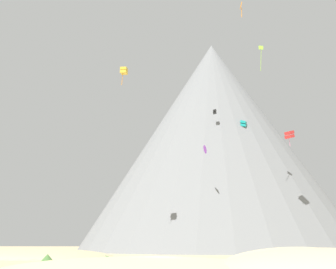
{
  "coord_description": "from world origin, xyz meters",
  "views": [
    {
      "loc": [
        4.17,
        -35.24,
        2.13
      ],
      "look_at": [
        -3.74,
        47.73,
        24.35
      ],
      "focal_mm": 43.41,
      "sensor_mm": 36.0,
      "label": 1
    }
  ],
  "objects_px": {
    "bush_near_left": "(294,264)",
    "bush_far_left": "(47,258)",
    "rock_massif": "(221,150)",
    "kite_teal_high": "(244,124)",
    "bush_mid_center": "(88,260)",
    "kite_orange_high": "(241,7)",
    "kite_pink_low": "(197,187)",
    "kite_gold_high": "(124,71)",
    "kite_black_high": "(215,112)",
    "kite_lime_high": "(261,52)",
    "bush_near_right": "(90,262)",
    "kite_violet_mid": "(206,149)",
    "bush_ridge_crest": "(124,264)",
    "bush_low_patch": "(106,257)",
    "kite_red_mid": "(289,135)"
  },
  "relations": [
    {
      "from": "bush_near_left",
      "to": "kite_violet_mid",
      "type": "distance_m",
      "value": 47.14
    },
    {
      "from": "kite_red_mid",
      "to": "kite_orange_high",
      "type": "xyz_separation_m",
      "value": [
        -10.73,
        -25.3,
        12.98
      ]
    },
    {
      "from": "kite_black_high",
      "to": "kite_violet_mid",
      "type": "relative_size",
      "value": 0.63
    },
    {
      "from": "kite_pink_low",
      "to": "kite_gold_high",
      "type": "relative_size",
      "value": 1.89
    },
    {
      "from": "rock_massif",
      "to": "kite_red_mid",
      "type": "xyz_separation_m",
      "value": [
        12.3,
        -31.77,
        -4.46
      ]
    },
    {
      "from": "bush_mid_center",
      "to": "kite_lime_high",
      "type": "bearing_deg",
      "value": 47.86
    },
    {
      "from": "bush_far_left",
      "to": "kite_black_high",
      "type": "bearing_deg",
      "value": 64.07
    },
    {
      "from": "bush_near_left",
      "to": "bush_far_left",
      "type": "relative_size",
      "value": 0.93
    },
    {
      "from": "bush_near_right",
      "to": "kite_pink_low",
      "type": "distance_m",
      "value": 52.42
    },
    {
      "from": "kite_teal_high",
      "to": "kite_pink_low",
      "type": "height_order",
      "value": "kite_teal_high"
    },
    {
      "from": "bush_near_right",
      "to": "kite_gold_high",
      "type": "distance_m",
      "value": 39.57
    },
    {
      "from": "bush_far_left",
      "to": "kite_orange_high",
      "type": "relative_size",
      "value": 0.62
    },
    {
      "from": "bush_near_right",
      "to": "kite_lime_high",
      "type": "distance_m",
      "value": 56.84
    },
    {
      "from": "kite_black_high",
      "to": "kite_lime_high",
      "type": "relative_size",
      "value": 0.21
    },
    {
      "from": "kite_violet_mid",
      "to": "kite_pink_low",
      "type": "xyz_separation_m",
      "value": [
        -2.15,
        11.41,
        -5.73
      ]
    },
    {
      "from": "kite_lime_high",
      "to": "kite_orange_high",
      "type": "distance_m",
      "value": 22.04
    },
    {
      "from": "rock_massif",
      "to": "kite_teal_high",
      "type": "height_order",
      "value": "rock_massif"
    },
    {
      "from": "bush_ridge_crest",
      "to": "kite_orange_high",
      "type": "height_order",
      "value": "kite_orange_high"
    },
    {
      "from": "bush_mid_center",
      "to": "kite_pink_low",
      "type": "height_order",
      "value": "kite_pink_low"
    },
    {
      "from": "kite_violet_mid",
      "to": "kite_gold_high",
      "type": "height_order",
      "value": "kite_gold_high"
    },
    {
      "from": "bush_near_right",
      "to": "kite_lime_high",
      "type": "height_order",
      "value": "kite_lime_high"
    },
    {
      "from": "kite_black_high",
      "to": "kite_teal_high",
      "type": "xyz_separation_m",
      "value": [
        6.79,
        2.71,
        -2.38
      ]
    },
    {
      "from": "bush_low_patch",
      "to": "kite_red_mid",
      "type": "bearing_deg",
      "value": 36.02
    },
    {
      "from": "bush_near_left",
      "to": "rock_massif",
      "type": "relative_size",
      "value": 0.01
    },
    {
      "from": "bush_ridge_crest",
      "to": "bush_low_patch",
      "type": "distance_m",
      "value": 20.01
    },
    {
      "from": "bush_ridge_crest",
      "to": "kite_black_high",
      "type": "distance_m",
      "value": 62.74
    },
    {
      "from": "kite_orange_high",
      "to": "kite_gold_high",
      "type": "relative_size",
      "value": 0.77
    },
    {
      "from": "bush_mid_center",
      "to": "kite_orange_high",
      "type": "xyz_separation_m",
      "value": [
        19.23,
        6.36,
        35.31
      ]
    },
    {
      "from": "kite_teal_high",
      "to": "kite_violet_mid",
      "type": "height_order",
      "value": "kite_teal_high"
    },
    {
      "from": "kite_teal_high",
      "to": "kite_lime_high",
      "type": "bearing_deg",
      "value": 25.39
    },
    {
      "from": "bush_mid_center",
      "to": "bush_near_right",
      "type": "bearing_deg",
      "value": -72.97
    },
    {
      "from": "bush_ridge_crest",
      "to": "kite_pink_low",
      "type": "height_order",
      "value": "kite_pink_low"
    },
    {
      "from": "bush_ridge_crest",
      "to": "kite_pink_low",
      "type": "relative_size",
      "value": 0.34
    },
    {
      "from": "kite_lime_high",
      "to": "bush_mid_center",
      "type": "bearing_deg",
      "value": 89.12
    },
    {
      "from": "rock_massif",
      "to": "kite_black_high",
      "type": "relative_size",
      "value": 90.11
    },
    {
      "from": "bush_near_right",
      "to": "kite_black_high",
      "type": "height_order",
      "value": "kite_black_high"
    },
    {
      "from": "bush_ridge_crest",
      "to": "kite_black_high",
      "type": "height_order",
      "value": "kite_black_high"
    },
    {
      "from": "bush_mid_center",
      "to": "kite_teal_high",
      "type": "bearing_deg",
      "value": 64.14
    },
    {
      "from": "kite_lime_high",
      "to": "kite_red_mid",
      "type": "bearing_deg",
      "value": -99.36
    },
    {
      "from": "kite_violet_mid",
      "to": "bush_low_patch",
      "type": "bearing_deg",
      "value": 129.14
    },
    {
      "from": "bush_near_right",
      "to": "kite_gold_high",
      "type": "bearing_deg",
      "value": 96.25
    },
    {
      "from": "rock_massif",
      "to": "kite_red_mid",
      "type": "bearing_deg",
      "value": -68.84
    },
    {
      "from": "bush_low_patch",
      "to": "bush_near_right",
      "type": "bearing_deg",
      "value": -80.67
    },
    {
      "from": "bush_near_left",
      "to": "kite_lime_high",
      "type": "height_order",
      "value": "kite_lime_high"
    },
    {
      "from": "kite_lime_high",
      "to": "kite_teal_high",
      "type": "bearing_deg",
      "value": -42.18
    },
    {
      "from": "kite_pink_low",
      "to": "kite_gold_high",
      "type": "bearing_deg",
      "value": 68.42
    },
    {
      "from": "kite_teal_high",
      "to": "kite_pink_low",
      "type": "xyz_separation_m",
      "value": [
        -11.28,
        -5.23,
        -15.47
      ]
    },
    {
      "from": "bush_ridge_crest",
      "to": "bush_far_left",
      "type": "xyz_separation_m",
      "value": [
        -11.09,
        10.18,
        0.14
      ]
    },
    {
      "from": "kite_red_mid",
      "to": "bush_low_patch",
      "type": "bearing_deg",
      "value": -97.58
    },
    {
      "from": "bush_ridge_crest",
      "to": "kite_lime_high",
      "type": "relative_size",
      "value": 0.38
    }
  ]
}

